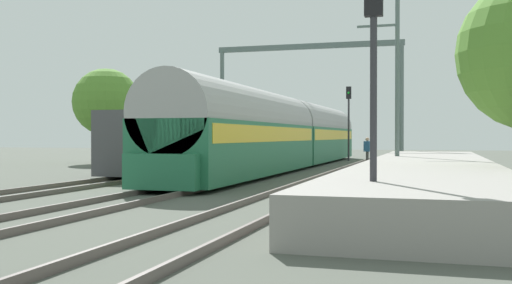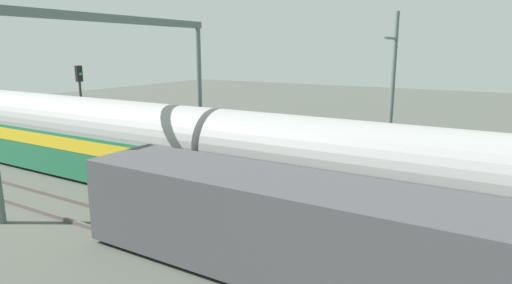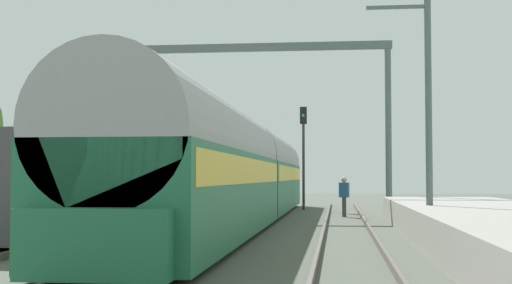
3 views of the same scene
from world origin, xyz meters
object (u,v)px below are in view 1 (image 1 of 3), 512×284
object	(u,v)px
railway_signal_near	(374,63)
catenary_gantry	(308,78)
freight_car	(187,143)
railway_signal_far	(349,114)
person_crossing	(367,149)
passenger_train	(288,133)

from	to	relation	value
railway_signal_near	catenary_gantry	bearing A→B (deg)	104.43
catenary_gantry	freight_car	bearing A→B (deg)	-110.23
freight_car	railway_signal_far	size ratio (longest dim) A/B	2.39
railway_signal_far	person_crossing	bearing A→B (deg)	-72.46
passenger_train	catenary_gantry	bearing A→B (deg)	90.00
freight_car	railway_signal_near	size ratio (longest dim) A/B	2.56
railway_signal_far	catenary_gantry	size ratio (longest dim) A/B	0.44
person_crossing	railway_signal_near	distance (m)	25.75
passenger_train	person_crossing	world-z (taller)	passenger_train
passenger_train	person_crossing	xyz separation A→B (m)	(3.98, 4.48, -0.94)
freight_car	catenary_gantry	distance (m)	12.21
freight_car	catenary_gantry	bearing A→B (deg)	69.77
passenger_train	railway_signal_far	size ratio (longest dim) A/B	6.04
railway_signal_near	railway_signal_far	xyz separation A→B (m)	(-4.93, 32.00, 0.20)
freight_car	railway_signal_far	bearing A→B (deg)	69.99
catenary_gantry	railway_signal_far	bearing A→B (deg)	70.44
passenger_train	railway_signal_near	xyz separation A→B (m)	(6.85, -21.01, 1.28)
railway_signal_near	catenary_gantry	size ratio (longest dim) A/B	0.41
railway_signal_near	freight_car	bearing A→B (deg)	124.35
railway_signal_near	catenary_gantry	distance (m)	27.57
railway_signal_near	railway_signal_far	size ratio (longest dim) A/B	0.93
railway_signal_far	catenary_gantry	bearing A→B (deg)	-109.56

